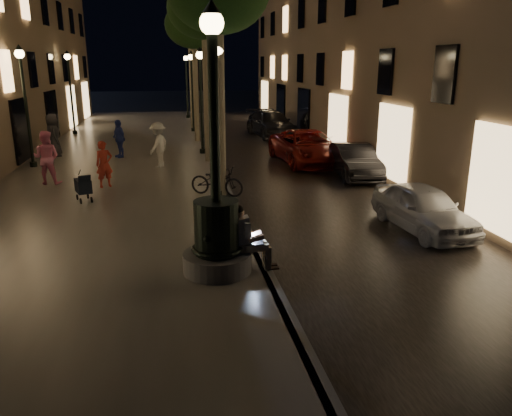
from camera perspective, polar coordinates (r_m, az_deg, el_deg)
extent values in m
plane|color=black|center=(22.96, -5.16, 5.37)|extent=(120.00, 120.00, 0.00)
cube|color=black|center=(23.40, 2.22, 5.65)|extent=(6.00, 45.00, 0.02)
cube|color=#6A655D|center=(22.97, -15.19, 5.12)|extent=(8.00, 45.00, 0.20)
cube|color=#59595B|center=(22.94, -5.16, 5.62)|extent=(0.25, 45.00, 0.20)
cylinder|color=#59595B|center=(10.29, -4.44, -6.16)|extent=(1.40, 1.40, 0.40)
cylinder|color=black|center=(10.03, -4.54, -2.20)|extent=(0.90, 0.90, 1.10)
torus|color=black|center=(10.18, -4.48, -4.60)|extent=(1.04, 1.04, 0.10)
torus|color=black|center=(9.91, -4.59, -0.01)|extent=(0.89, 0.89, 0.09)
cylinder|color=black|center=(9.57, -4.83, 10.10)|extent=(0.20, 0.20, 3.20)
sphere|color=#FFD88C|center=(9.54, -5.08, 20.31)|extent=(0.44, 0.44, 0.44)
cone|color=black|center=(9.56, -5.13, 21.98)|extent=(0.36, 0.36, 0.25)
cube|color=tan|center=(10.24, -1.41, -4.46)|extent=(0.38, 0.25, 0.19)
cube|color=silver|center=(10.11, -1.77, -2.59)|extent=(0.47, 0.27, 0.59)
sphere|color=tan|center=(9.99, -1.97, -0.50)|extent=(0.22, 0.22, 0.22)
sphere|color=black|center=(9.98, -2.03, -0.28)|extent=(0.22, 0.22, 0.22)
cube|color=tan|center=(10.19, 0.07, -4.56)|extent=(0.48, 0.14, 0.15)
cube|color=tan|center=(10.37, -0.11, -4.19)|extent=(0.48, 0.14, 0.15)
cube|color=tan|center=(10.32, 1.33, -5.76)|extent=(0.14, 0.13, 0.49)
cube|color=tan|center=(10.50, 1.13, -5.38)|extent=(0.14, 0.13, 0.49)
cube|color=black|center=(10.43, 1.89, -6.90)|extent=(0.27, 0.10, 0.03)
cube|color=black|center=(10.60, 1.68, -6.50)|extent=(0.27, 0.10, 0.03)
cube|color=black|center=(10.26, 0.09, -3.93)|extent=(0.25, 0.35, 0.02)
cube|color=black|center=(10.19, -0.83, -3.38)|extent=(0.09, 0.35, 0.23)
cube|color=#A8CCF0|center=(10.19, -0.75, -3.37)|extent=(0.07, 0.31, 0.19)
cylinder|color=#6B604C|center=(15.64, -4.06, 10.30)|extent=(0.28, 0.28, 5.00)
cylinder|color=#6B604C|center=(21.60, -5.65, 12.03)|extent=(0.28, 0.28, 5.10)
ellipsoid|color=black|center=(21.64, -5.93, 21.72)|extent=(3.00, 3.00, 2.40)
cylinder|color=#6B604C|center=(27.57, -6.86, 12.70)|extent=(0.28, 0.28, 4.90)
ellipsoid|color=black|center=(27.58, -7.13, 20.07)|extent=(3.00, 3.00, 2.40)
cylinder|color=#6B604C|center=(33.55, -7.35, 13.56)|extent=(0.28, 0.28, 5.20)
ellipsoid|color=black|center=(33.59, -7.59, 19.87)|extent=(3.00, 3.00, 2.40)
cylinder|color=black|center=(16.07, -4.07, 1.75)|extent=(0.28, 0.28, 0.20)
cylinder|color=black|center=(15.67, -4.23, 9.20)|extent=(0.12, 0.12, 4.40)
sphere|color=#FFD88C|center=(15.56, -4.41, 17.45)|extent=(0.36, 0.36, 0.36)
cone|color=black|center=(15.57, -4.43, 18.37)|extent=(0.30, 0.30, 0.22)
cylinder|color=black|center=(23.87, -6.11, 6.49)|extent=(0.28, 0.28, 0.20)
cylinder|color=black|center=(23.61, -6.26, 11.52)|extent=(0.12, 0.12, 4.40)
sphere|color=#FFD88C|center=(23.53, -6.44, 16.99)|extent=(0.36, 0.36, 0.36)
cone|color=black|center=(23.53, -6.46, 17.60)|extent=(0.30, 0.30, 0.22)
cylinder|color=black|center=(31.77, -7.15, 8.89)|extent=(0.28, 0.28, 0.20)
cylinder|color=black|center=(31.57, -7.28, 12.67)|extent=(0.12, 0.12, 4.40)
sphere|color=#FFD88C|center=(31.52, -7.43, 16.75)|extent=(0.36, 0.36, 0.36)
cone|color=black|center=(31.52, -7.45, 17.21)|extent=(0.30, 0.30, 0.22)
cylinder|color=black|center=(39.71, -7.78, 10.32)|extent=(0.28, 0.28, 0.20)
cylinder|color=black|center=(39.55, -7.90, 13.35)|extent=(0.12, 0.12, 4.40)
sphere|color=#FFD88C|center=(39.51, -8.03, 16.61)|extent=(0.36, 0.36, 0.36)
cone|color=black|center=(39.51, -8.04, 16.97)|extent=(0.30, 0.30, 0.22)
cylinder|color=black|center=(22.54, -24.09, 4.59)|extent=(0.28, 0.28, 0.20)
cylinder|color=black|center=(22.26, -24.71, 9.88)|extent=(0.12, 0.12, 4.40)
sphere|color=#FFD88C|center=(22.18, -25.42, 15.63)|extent=(0.36, 0.36, 0.36)
cone|color=black|center=(22.19, -25.50, 16.28)|extent=(0.30, 0.30, 0.22)
cylinder|color=black|center=(32.21, -19.98, 8.15)|extent=(0.28, 0.28, 0.20)
cylinder|color=black|center=(32.02, -20.35, 11.86)|extent=(0.12, 0.12, 4.40)
sphere|color=#FFD88C|center=(31.96, -20.76, 15.87)|extent=(0.36, 0.36, 0.36)
cone|color=black|center=(31.97, -20.81, 16.31)|extent=(0.30, 0.30, 0.22)
cube|color=black|center=(16.19, -19.15, 2.41)|extent=(0.61, 0.77, 0.40)
cube|color=black|center=(15.83, -19.02, 3.13)|extent=(0.39, 0.27, 0.26)
cylinder|color=black|center=(16.00, -19.39, 0.74)|extent=(0.09, 0.18, 0.18)
cylinder|color=black|center=(16.05, -18.27, 0.90)|extent=(0.09, 0.18, 0.18)
cylinder|color=black|center=(16.51, -19.75, 1.17)|extent=(0.09, 0.18, 0.18)
cylinder|color=black|center=(16.57, -18.66, 1.33)|extent=(0.09, 0.18, 0.18)
cylinder|color=black|center=(16.46, -19.51, 3.88)|extent=(0.16, 0.39, 0.25)
imported|color=#AFB1B7|center=(13.93, 18.60, -0.01)|extent=(1.74, 3.72, 1.23)
imported|color=black|center=(19.84, 11.12, 5.29)|extent=(1.69, 4.00, 1.29)
imported|color=maroon|center=(22.28, 5.94, 6.92)|extent=(2.74, 5.38, 1.46)
imported|color=#2A292E|center=(30.63, 1.74, 9.58)|extent=(2.63, 5.37, 1.50)
imported|color=#B93225|center=(17.82, -16.95, 4.81)|extent=(0.68, 0.58, 1.59)
imported|color=pink|center=(18.96, -22.82, 5.34)|extent=(1.03, 0.87, 1.87)
imported|color=silver|center=(20.81, -11.11, 7.10)|extent=(1.15, 1.36, 1.82)
imported|color=navy|center=(23.39, -15.39, 7.66)|extent=(0.87, 1.06, 1.69)
imported|color=#302F34|center=(24.54, -22.17, 7.71)|extent=(0.89, 1.09, 1.93)
imported|color=black|center=(16.06, -4.49, 3.11)|extent=(1.88, 1.44, 0.95)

